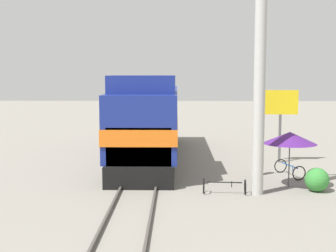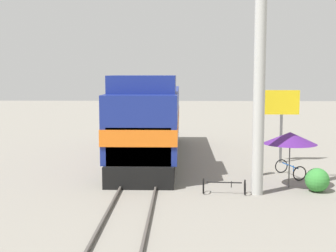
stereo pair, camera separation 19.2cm
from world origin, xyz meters
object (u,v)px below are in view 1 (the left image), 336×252
at_px(locomotive, 148,123).
at_px(bicycle_spare, 224,186).
at_px(utility_pole, 260,61).
at_px(vendor_umbrella, 290,138).
at_px(bicycle, 289,169).
at_px(person_bystander, 258,157).
at_px(billboard_sign, 281,108).

bearing_deg(locomotive, bicycle_spare, -65.39).
xyz_separation_m(locomotive, utility_pole, (4.76, -7.51, 3.18)).
distance_m(locomotive, vendor_umbrella, 8.92).
bearing_deg(bicycle, person_bystander, 155.21).
relative_size(vendor_umbrella, bicycle_spare, 1.36).
relative_size(utility_pole, bicycle, 5.51).
height_order(utility_pole, bicycle_spare, utility_pole).
xyz_separation_m(locomotive, billboard_sign, (7.07, -0.84, 0.87)).
bearing_deg(vendor_umbrella, locomotive, 134.58).
height_order(utility_pole, billboard_sign, utility_pole).
distance_m(locomotive, person_bystander, 6.84).
bearing_deg(bicycle, utility_pole, -137.81).
relative_size(vendor_umbrella, person_bystander, 1.49).
bearing_deg(person_bystander, bicycle, -9.39).
xyz_separation_m(person_bystander, bicycle_spare, (-1.91, -3.47, -0.53)).
xyz_separation_m(bicycle, bicycle_spare, (-3.33, -3.23, -0.03)).
height_order(locomotive, person_bystander, locomotive).
distance_m(locomotive, utility_pole, 9.44).
bearing_deg(vendor_umbrella, person_bystander, 111.58).
relative_size(locomotive, utility_pole, 1.44).
xyz_separation_m(vendor_umbrella, person_bystander, (-0.90, 2.28, -1.24)).
xyz_separation_m(billboard_sign, bicycle_spare, (-3.61, -6.71, -2.59)).
bearing_deg(utility_pole, person_bystander, 79.96).
height_order(person_bystander, bicycle, person_bystander).
xyz_separation_m(billboard_sign, person_bystander, (-1.71, -3.24, -2.06)).
height_order(utility_pole, vendor_umbrella, utility_pole).
height_order(locomotive, bicycle_spare, locomotive).
height_order(locomotive, bicycle, locomotive).
bearing_deg(vendor_umbrella, utility_pole, -142.50).
xyz_separation_m(utility_pole, bicycle, (2.03, 3.20, -4.87)).
relative_size(billboard_sign, bicycle_spare, 2.25).
distance_m(bicycle, bicycle_spare, 4.64).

